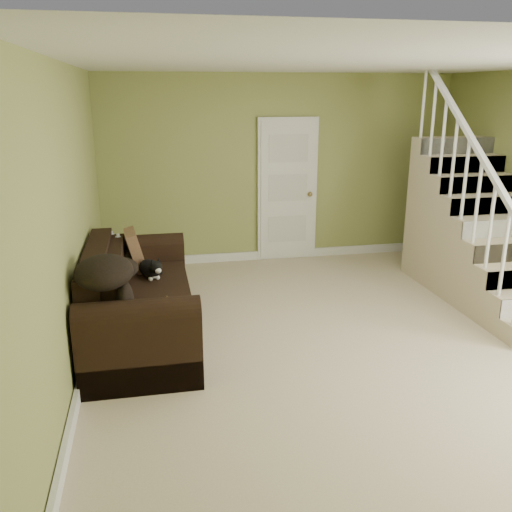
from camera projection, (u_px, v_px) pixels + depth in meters
name	position (u px, v px, depth m)	size (l,w,h in m)	color
floor	(343.00, 336.00, 5.43)	(5.00, 5.50, 0.01)	tan
ceiling	(357.00, 62.00, 4.67)	(5.00, 5.50, 0.01)	white
wall_back	(280.00, 169.00, 7.63)	(5.00, 0.04, 2.60)	#8C944F
wall_left	(70.00, 221.00, 4.59)	(0.04, 5.50, 2.60)	#8C944F
baseboard_back	(279.00, 254.00, 7.97)	(5.00, 0.04, 0.12)	white
baseboard_left	(87.00, 353.00, 4.96)	(0.04, 5.50, 0.12)	white
door	(287.00, 190.00, 7.70)	(0.86, 0.12, 2.02)	white
staircase	(475.00, 240.00, 6.52)	(1.00, 2.51, 2.82)	tan
sofa	(136.00, 304.00, 5.34)	(1.00, 2.31, 0.91)	black
side_table	(115.00, 282.00, 6.00)	(0.63, 0.63, 0.88)	black
cat	(150.00, 269.00, 5.61)	(0.34, 0.51, 0.25)	black
banana	(162.00, 302.00, 4.91)	(0.06, 0.21, 0.06)	gold
throw_pillow	(136.00, 251.00, 5.88)	(0.11, 0.45, 0.45)	#513120
throw_blanket	(104.00, 272.00, 4.41)	(0.47, 0.62, 0.26)	black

